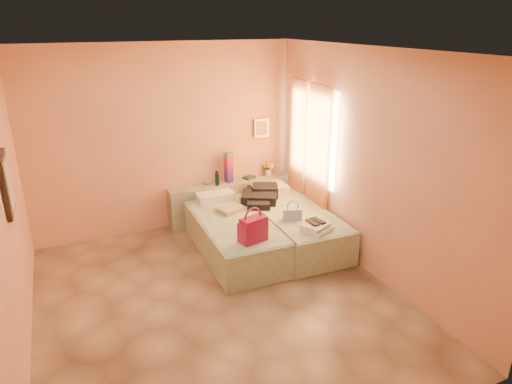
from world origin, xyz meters
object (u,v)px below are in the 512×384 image
headboard_ledge (232,201)px  flower_vase (269,167)px  green_book (249,177)px  towel_stack (317,228)px  bed_right (292,226)px  magenta_handbag (253,229)px  bed_left (234,235)px  water_bottle (217,178)px  blue_handbag (292,214)px

headboard_ledge → flower_vase: 0.83m
green_book → towel_stack: bearing=-106.3°
headboard_ledge → bed_right: headboard_ledge is taller
flower_vase → magenta_handbag: (-1.08, -1.84, -0.12)m
headboard_ledge → towel_stack: headboard_ledge is taller
bed_left → green_book: bearing=58.2°
water_bottle → flower_vase: flower_vase is taller
blue_handbag → bed_left: bearing=172.0°
water_bottle → towel_stack: size_ratio=0.65×
headboard_ledge → flower_vase: (0.69, 0.08, 0.46)m
water_bottle → green_book: size_ratio=1.22×
blue_handbag → magenta_handbag: bearing=-136.4°
headboard_ledge → green_book: 0.48m
magenta_handbag → flower_vase: bearing=44.3°
bed_right → headboard_ledge: bearing=116.6°
headboard_ledge → blue_handbag: bearing=-75.7°
green_book → flower_vase: (0.36, 0.03, 0.12)m
green_book → blue_handbag: bearing=-109.9°
green_book → blue_handbag: 1.45m
bed_left → water_bottle: bearing=84.3°
bed_left → magenta_handbag: 0.83m
bed_right → green_book: (-0.19, 1.14, 0.42)m
magenta_handbag → towel_stack: magenta_handbag is taller
green_book → towel_stack: size_ratio=0.53×
bed_left → bed_right: (0.90, -0.04, 0.00)m
bed_left → green_book: size_ratio=10.77×
bed_right → flower_vase: size_ratio=7.56×
green_book → blue_handbag: green_book is taller
magenta_handbag → headboard_ledge: bearing=62.2°
green_book → towel_stack: 1.91m
bed_right → green_book: bearing=100.5°
magenta_handbag → towel_stack: (0.88, -0.08, -0.11)m
flower_vase → magenta_handbag: 2.14m
flower_vase → bed_left: bearing=-133.4°
water_bottle → flower_vase: bearing=7.7°
magenta_handbag → blue_handbag: (0.75, 0.37, -0.08)m
headboard_ledge → bed_left: 1.12m
green_book → towel_stack: (0.15, -1.90, -0.12)m
bed_left → green_book: (0.71, 1.10, 0.42)m
bed_left → blue_handbag: bearing=-24.4°
towel_stack → flower_vase: bearing=83.9°
headboard_ledge → blue_handbag: (0.36, -1.40, 0.26)m
bed_right → water_bottle: size_ratio=8.83×
water_bottle → green_book: bearing=9.8°
water_bottle → flower_vase: 0.96m
headboard_ledge → bed_right: 1.21m
water_bottle → green_book: water_bottle is taller
headboard_ledge → green_book: size_ratio=11.04×
green_book → blue_handbag: size_ratio=0.74×
bed_right → water_bottle: 1.40m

